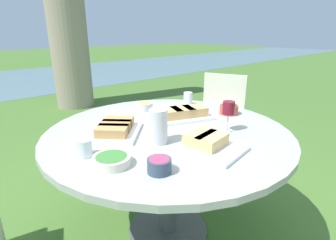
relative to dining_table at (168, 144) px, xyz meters
The scene contains 14 objects.
ground_plane 0.65m from the dining_table, ahead, with size 40.00×40.00×0.00m, color #446B2B.
dining_table is the anchor object (origin of this frame).
chair_far_back 1.23m from the dining_table, 21.41° to the left, with size 0.55×0.56×0.89m.
water_pitcher 0.27m from the dining_table, 147.09° to the right, with size 0.11×0.10×0.18m.
wine_glass 0.42m from the dining_table, 45.71° to the right, with size 0.07×0.07×0.18m.
platter_bread_main 0.25m from the dining_table, 20.74° to the left, with size 0.44×0.34×0.08m.
platter_charcuterie 0.36m from the dining_table, 96.48° to the right, with size 0.30×0.33×0.08m.
platter_sandwich_side 0.33m from the dining_table, 150.48° to the left, with size 0.42×0.41×0.07m.
bowl_fries 0.46m from the dining_table, 71.12° to the left, with size 0.12×0.12×0.06m.
bowl_salad 0.52m from the dining_table, 162.14° to the right, with size 0.17×0.17×0.04m.
bowl_olives 0.55m from the dining_table, ahead, with size 0.13×0.13×0.07m.
bowl_dip_red 0.52m from the dining_table, 136.70° to the right, with size 0.10×0.10×0.06m.
cup_water_near 0.59m from the dining_table, 31.30° to the left, with size 0.07×0.07×0.10m.
cup_water_far 0.55m from the dining_table, behind, with size 0.08×0.08×0.09m.
Camera 1 is at (-0.99, -1.08, 1.31)m, focal length 28.00 mm.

